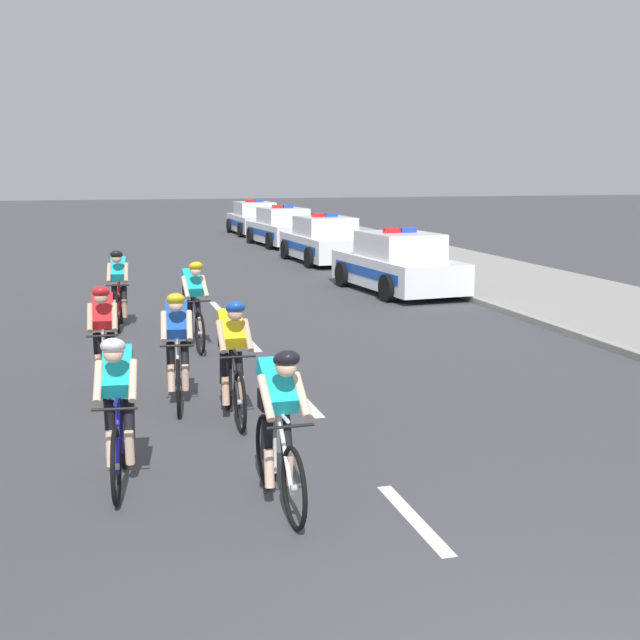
{
  "coord_description": "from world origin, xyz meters",
  "views": [
    {
      "loc": [
        -2.66,
        -3.76,
        3.07
      ],
      "look_at": [
        0.19,
        6.89,
        1.1
      ],
      "focal_mm": 48.42,
      "sensor_mm": 36.0,
      "label": 1
    }
  ],
  "objects_px": {
    "cyclist_fifth": "(104,337)",
    "police_car_furthest": "(254,220)",
    "cyclist_lead": "(279,425)",
    "cyclist_fourth": "(177,347)",
    "police_car_third": "(282,228)",
    "cyclist_seventh": "(119,288)",
    "police_car_second": "(324,242)",
    "cyclist_third": "(233,358)",
    "cyclist_second": "(118,408)",
    "cyclist_sixth": "(194,304)",
    "police_car_nearest": "(398,265)"
  },
  "relations": [
    {
      "from": "cyclist_sixth",
      "to": "police_car_furthest",
      "type": "relative_size",
      "value": 0.39
    },
    {
      "from": "police_car_nearest",
      "to": "cyclist_lead",
      "type": "bearing_deg",
      "value": -114.43
    },
    {
      "from": "cyclist_fifth",
      "to": "police_car_third",
      "type": "bearing_deg",
      "value": 71.32
    },
    {
      "from": "cyclist_fifth",
      "to": "police_car_nearest",
      "type": "distance_m",
      "value": 10.85
    },
    {
      "from": "cyclist_fifth",
      "to": "police_car_furthest",
      "type": "bearing_deg",
      "value": 75.17
    },
    {
      "from": "cyclist_sixth",
      "to": "police_car_second",
      "type": "height_order",
      "value": "police_car_second"
    },
    {
      "from": "police_car_second",
      "to": "cyclist_seventh",
      "type": "bearing_deg",
      "value": -124.03
    },
    {
      "from": "police_car_nearest",
      "to": "police_car_second",
      "type": "relative_size",
      "value": 1.01
    },
    {
      "from": "cyclist_third",
      "to": "cyclist_sixth",
      "type": "xyz_separation_m",
      "value": [
        0.04,
        4.34,
        0.0
      ]
    },
    {
      "from": "cyclist_fourth",
      "to": "police_car_second",
      "type": "height_order",
      "value": "police_car_second"
    },
    {
      "from": "cyclist_lead",
      "to": "cyclist_seventh",
      "type": "xyz_separation_m",
      "value": [
        -1.07,
        9.48,
        0.0
      ]
    },
    {
      "from": "cyclist_third",
      "to": "cyclist_sixth",
      "type": "bearing_deg",
      "value": 89.45
    },
    {
      "from": "cyclist_fifth",
      "to": "police_car_third",
      "type": "relative_size",
      "value": 0.38
    },
    {
      "from": "cyclist_third",
      "to": "cyclist_seventh",
      "type": "relative_size",
      "value": 1.0
    },
    {
      "from": "cyclist_second",
      "to": "police_car_nearest",
      "type": "height_order",
      "value": "police_car_nearest"
    },
    {
      "from": "cyclist_lead",
      "to": "cyclist_second",
      "type": "relative_size",
      "value": 1.0
    },
    {
      "from": "cyclist_lead",
      "to": "police_car_furthest",
      "type": "height_order",
      "value": "police_car_furthest"
    },
    {
      "from": "cyclist_fifth",
      "to": "police_car_third",
      "type": "distance_m",
      "value": 22.46
    },
    {
      "from": "cyclist_third",
      "to": "cyclist_fourth",
      "type": "bearing_deg",
      "value": 125.3
    },
    {
      "from": "police_car_second",
      "to": "cyclist_lead",
      "type": "bearing_deg",
      "value": -106.35
    },
    {
      "from": "cyclist_fifth",
      "to": "cyclist_seventh",
      "type": "height_order",
      "value": "same"
    },
    {
      "from": "cyclist_third",
      "to": "police_car_second",
      "type": "height_order",
      "value": "police_car_second"
    },
    {
      "from": "police_car_nearest",
      "to": "cyclist_fourth",
      "type": "bearing_deg",
      "value": -124.93
    },
    {
      "from": "cyclist_lead",
      "to": "police_car_third",
      "type": "distance_m",
      "value": 26.44
    },
    {
      "from": "cyclist_lead",
      "to": "cyclist_sixth",
      "type": "xyz_separation_m",
      "value": [
        0.08,
        7.16,
        0.0
      ]
    },
    {
      "from": "police_car_third",
      "to": "police_car_furthest",
      "type": "xyz_separation_m",
      "value": [
        -0.0,
        5.88,
        0.0
      ]
    },
    {
      "from": "police_car_furthest",
      "to": "cyclist_third",
      "type": "bearing_deg",
      "value": -101.18
    },
    {
      "from": "cyclist_second",
      "to": "cyclist_third",
      "type": "distance_m",
      "value": 2.36
    },
    {
      "from": "cyclist_second",
      "to": "cyclist_fifth",
      "type": "relative_size",
      "value": 1.0
    },
    {
      "from": "cyclist_second",
      "to": "cyclist_lead",
      "type": "bearing_deg",
      "value": -34.11
    },
    {
      "from": "cyclist_lead",
      "to": "police_car_third",
      "type": "xyz_separation_m",
      "value": [
        5.75,
        25.81,
        -0.11
      ]
    },
    {
      "from": "cyclist_fourth",
      "to": "cyclist_fifth",
      "type": "relative_size",
      "value": 1.0
    },
    {
      "from": "cyclist_fourth",
      "to": "police_car_third",
      "type": "distance_m",
      "value": 23.04
    },
    {
      "from": "cyclist_seventh",
      "to": "cyclist_fourth",
      "type": "bearing_deg",
      "value": -84.81
    },
    {
      "from": "cyclist_third",
      "to": "cyclist_seventh",
      "type": "xyz_separation_m",
      "value": [
        -1.11,
        6.66,
        0.0
      ]
    },
    {
      "from": "cyclist_fourth",
      "to": "cyclist_fifth",
      "type": "xyz_separation_m",
      "value": [
        -0.9,
        0.89,
        0.0
      ]
    },
    {
      "from": "cyclist_fourth",
      "to": "cyclist_lead",
      "type": "bearing_deg",
      "value": -81.5
    },
    {
      "from": "police_car_second",
      "to": "police_car_third",
      "type": "relative_size",
      "value": 0.99
    },
    {
      "from": "police_car_second",
      "to": "cyclist_fourth",
      "type": "bearing_deg",
      "value": -111.54
    },
    {
      "from": "cyclist_lead",
      "to": "cyclist_fifth",
      "type": "height_order",
      "value": "same"
    },
    {
      "from": "cyclist_fifth",
      "to": "police_car_second",
      "type": "bearing_deg",
      "value": 64.45
    },
    {
      "from": "cyclist_second",
      "to": "cyclist_fourth",
      "type": "bearing_deg",
      "value": 72.87
    },
    {
      "from": "cyclist_third",
      "to": "police_car_second",
      "type": "xyz_separation_m",
      "value": [
        5.71,
        16.76,
        -0.11
      ]
    },
    {
      "from": "cyclist_second",
      "to": "cyclist_seventh",
      "type": "height_order",
      "value": "same"
    },
    {
      "from": "cyclist_fourth",
      "to": "cyclist_seventh",
      "type": "relative_size",
      "value": 1.0
    },
    {
      "from": "police_car_nearest",
      "to": "police_car_third",
      "type": "height_order",
      "value": "same"
    },
    {
      "from": "cyclist_sixth",
      "to": "police_car_second",
      "type": "bearing_deg",
      "value": 65.48
    },
    {
      "from": "cyclist_sixth",
      "to": "police_car_third",
      "type": "relative_size",
      "value": 0.38
    },
    {
      "from": "cyclist_third",
      "to": "cyclist_fifth",
      "type": "bearing_deg",
      "value": 130.99
    },
    {
      "from": "cyclist_fourth",
      "to": "cyclist_fifth",
      "type": "distance_m",
      "value": 1.27
    }
  ]
}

